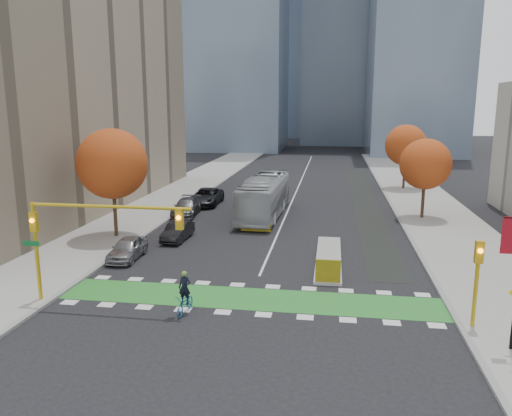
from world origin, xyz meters
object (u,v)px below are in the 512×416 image
(cyclist, at_px, (185,299))
(bus, at_px, (264,196))
(tree_east_far, at_px, (406,145))
(tree_east_near, at_px, (425,164))
(hazard_board, at_px, (328,271))
(traffic_signal_east, at_px, (477,271))
(parked_car_a, at_px, (127,248))
(traffic_signal_west, at_px, (83,227))
(parked_car_b, at_px, (178,231))
(tree_west, at_px, (112,164))
(parked_car_c, at_px, (186,207))
(parked_car_d, at_px, (206,197))

(cyclist, height_order, bus, bus)
(tree_east_far, height_order, cyclist, tree_east_far)
(cyclist, bearing_deg, tree_east_near, 62.71)
(hazard_board, relative_size, cyclist, 0.66)
(cyclist, bearing_deg, bus, 93.47)
(traffic_signal_east, height_order, bus, traffic_signal_east)
(parked_car_a, bearing_deg, bus, 61.41)
(hazard_board, height_order, bus, bus)
(traffic_signal_west, distance_m, traffic_signal_east, 18.48)
(cyclist, height_order, parked_car_b, cyclist)
(hazard_board, xyz_separation_m, tree_west, (-16.00, 7.80, 4.82))
(traffic_signal_west, bearing_deg, cyclist, -2.75)
(traffic_signal_east, distance_m, cyclist, 13.42)
(cyclist, bearing_deg, parked_car_c, 112.09)
(tree_west, height_order, traffic_signal_east, tree_west)
(tree_east_far, distance_m, parked_car_c, 28.13)
(hazard_board, relative_size, bus, 0.11)
(parked_car_c, height_order, parked_car_d, parked_car_d)
(parked_car_a, bearing_deg, tree_east_near, 33.55)
(tree_west, relative_size, tree_east_near, 1.16)
(tree_west, xyz_separation_m, traffic_signal_east, (22.50, -12.51, -2.88))
(hazard_board, relative_size, parked_car_b, 0.34)
(hazard_board, bearing_deg, parked_car_c, 128.71)
(tree_west, relative_size, parked_car_d, 1.40)
(tree_east_near, height_order, parked_car_a, tree_east_near)
(tree_east_near, bearing_deg, hazard_board, -114.20)
(tree_east_near, distance_m, traffic_signal_west, 30.08)
(traffic_signal_east, relative_size, parked_car_a, 0.97)
(traffic_signal_west, xyz_separation_m, parked_car_b, (0.75, 12.56, -3.36))
(parked_car_c, bearing_deg, bus, 1.08)
(tree_east_near, bearing_deg, traffic_signal_west, -131.52)
(parked_car_c, bearing_deg, parked_car_d, 78.77)
(traffic_signal_east, xyz_separation_m, bus, (-12.42, 21.64, -0.94))
(bus, bearing_deg, parked_car_a, -114.92)
(parked_car_a, relative_size, parked_car_c, 0.81)
(hazard_board, xyz_separation_m, parked_car_b, (-11.18, 7.84, -0.13))
(traffic_signal_west, distance_m, parked_car_d, 26.13)
(tree_east_far, xyz_separation_m, parked_car_c, (-21.50, -17.58, -4.49))
(cyclist, bearing_deg, parked_car_b, 114.69)
(tree_east_far, bearing_deg, tree_east_near, -91.79)
(parked_car_a, relative_size, parked_car_b, 1.03)
(tree_east_near, relative_size, traffic_signal_east, 1.73)
(tree_east_far, relative_size, traffic_signal_east, 1.87)
(parked_car_b, relative_size, parked_car_c, 0.79)
(tree_east_near, xyz_separation_m, parked_car_b, (-19.18, -9.96, -4.19))
(bus, xyz_separation_m, parked_car_a, (-7.08, -14.09, -1.08))
(hazard_board, relative_size, tree_east_near, 0.20)
(bus, xyz_separation_m, parked_car_d, (-6.51, 4.29, -0.98))
(traffic_signal_east, height_order, parked_car_c, traffic_signal_east)
(hazard_board, height_order, traffic_signal_west, traffic_signal_west)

